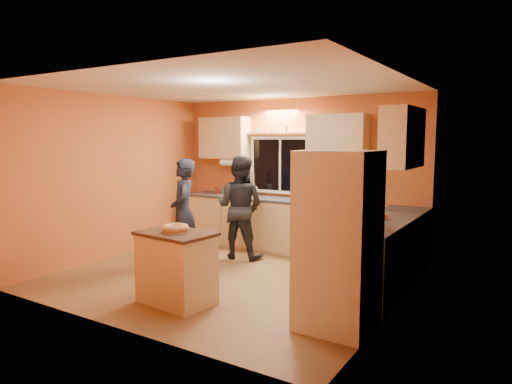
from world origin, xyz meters
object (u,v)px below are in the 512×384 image
Objects in this scene: refrigerator at (338,241)px; person_center at (240,207)px; person_left at (183,212)px; person_right at (341,223)px; island at (176,267)px.

refrigerator reaches higher than person_center.
person_left is at bearing 160.64° from refrigerator.
person_right is (1.92, -0.54, 0.02)m from person_center.
person_center is (0.54, 0.74, 0.02)m from person_left.
person_center is at bearing 104.05° from person_left.
island is at bearing -170.01° from refrigerator.
person_left is 0.92m from person_center.
island is 1.76m from person_left.
person_right is at bearing 54.86° from person_left.
island is at bearing -1.88° from person_left.
person_right is (2.47, 0.21, 0.04)m from person_left.
person_right is (1.41, 1.56, 0.41)m from island.
person_center is (-2.37, 1.77, -0.08)m from refrigerator.
person_center is at bearing 143.28° from refrigerator.
refrigerator reaches higher than person_left.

